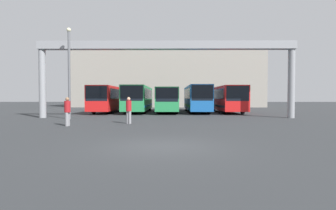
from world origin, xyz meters
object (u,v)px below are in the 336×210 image
(bus_slot_1, at_px, (139,98))
(pedestrian_near_right, at_px, (67,111))
(bus_slot_4, at_px, (227,98))
(bus_slot_2, at_px, (167,98))
(pedestrian_near_center, at_px, (129,110))
(lamp_post, at_px, (69,69))
(bus_slot_0, at_px, (110,98))
(bus_slot_3, at_px, (196,97))

(bus_slot_1, xyz_separation_m, pedestrian_near_right, (-2.64, -16.30, -0.85))
(bus_slot_4, bearing_deg, bus_slot_2, 172.68)
(pedestrian_near_center, xyz_separation_m, pedestrian_near_right, (-3.72, -1.46, -0.00))
(bus_slot_4, relative_size, pedestrian_near_center, 5.43)
(pedestrian_near_right, relative_size, lamp_post, 0.24)
(bus_slot_4, distance_m, pedestrian_near_center, 16.88)
(bus_slot_0, distance_m, bus_slot_1, 3.64)
(bus_slot_0, distance_m, pedestrian_near_right, 16.27)
(bus_slot_2, distance_m, lamp_post, 13.82)
(pedestrian_near_right, bearing_deg, bus_slot_4, -34.27)
(bus_slot_3, bearing_deg, bus_slot_4, -14.44)
(bus_slot_0, relative_size, pedestrian_near_right, 6.58)
(bus_slot_0, bearing_deg, pedestrian_near_right, -86.49)
(bus_slot_2, height_order, lamp_post, lamp_post)
(bus_slot_4, relative_size, pedestrian_near_right, 5.44)
(lamp_post, bearing_deg, pedestrian_near_center, -33.81)
(bus_slot_0, height_order, bus_slot_2, bus_slot_0)
(pedestrian_near_center, relative_size, pedestrian_near_right, 1.00)
(bus_slot_4, distance_m, pedestrian_near_right, 20.35)
(pedestrian_near_center, bearing_deg, bus_slot_2, -71.97)
(bus_slot_2, bearing_deg, bus_slot_1, 176.78)
(bus_slot_1, xyz_separation_m, pedestrian_near_center, (1.08, -14.84, -0.85))
(bus_slot_1, xyz_separation_m, bus_slot_3, (7.27, -0.20, 0.02))
(bus_slot_0, distance_m, bus_slot_4, 14.58)
(bus_slot_1, bearing_deg, bus_slot_3, -1.60)
(bus_slot_2, height_order, bus_slot_4, bus_slot_4)
(bus_slot_0, distance_m, bus_slot_2, 7.27)
(bus_slot_0, relative_size, bus_slot_4, 1.21)
(bus_slot_2, bearing_deg, lamp_post, -126.78)
(bus_slot_2, relative_size, lamp_post, 1.56)
(bus_slot_2, height_order, pedestrian_near_right, bus_slot_2)
(bus_slot_4, relative_size, lamp_post, 1.31)
(pedestrian_near_right, bearing_deg, bus_slot_2, -13.79)
(pedestrian_near_center, height_order, pedestrian_near_right, pedestrian_near_center)
(bus_slot_4, xyz_separation_m, lamp_post, (-15.42, -9.96, 2.39))
(bus_slot_4, height_order, pedestrian_near_center, bus_slot_4)
(bus_slot_4, bearing_deg, bus_slot_1, 174.04)
(bus_slot_2, distance_m, bus_slot_4, 7.33)
(bus_slot_3, bearing_deg, bus_slot_2, -179.97)
(bus_slot_0, xyz_separation_m, bus_slot_3, (10.91, -0.12, 0.05))
(pedestrian_near_center, relative_size, lamp_post, 0.24)
(bus_slot_2, relative_size, pedestrian_near_right, 6.45)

